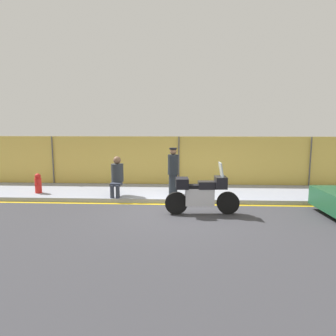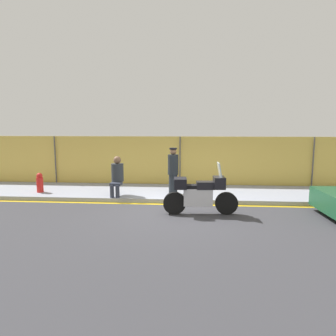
{
  "view_description": "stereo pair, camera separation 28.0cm",
  "coord_description": "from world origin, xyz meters",
  "px_view_note": "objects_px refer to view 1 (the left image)",
  "views": [
    {
      "loc": [
        0.17,
        -8.78,
        2.59
      ],
      "look_at": [
        -0.36,
        1.76,
        1.1
      ],
      "focal_mm": 32.0,
      "sensor_mm": 36.0,
      "label": 1
    },
    {
      "loc": [
        0.45,
        -8.76,
        2.59
      ],
      "look_at": [
        -0.36,
        1.76,
        1.1
      ],
      "focal_mm": 32.0,
      "sensor_mm": 36.0,
      "label": 2
    }
  ],
  "objects_px": {
    "fire_hydrant": "(38,183)",
    "motorcycle": "(202,193)",
    "officer_standing": "(173,171)",
    "person_seated_on_curb": "(117,174)"
  },
  "relations": [
    {
      "from": "fire_hydrant",
      "to": "officer_standing",
      "type": "bearing_deg",
      "value": 1.08
    },
    {
      "from": "motorcycle",
      "to": "person_seated_on_curb",
      "type": "distance_m",
      "value": 3.3
    },
    {
      "from": "person_seated_on_curb",
      "to": "fire_hydrant",
      "type": "height_order",
      "value": "person_seated_on_curb"
    },
    {
      "from": "motorcycle",
      "to": "person_seated_on_curb",
      "type": "xyz_separation_m",
      "value": [
        -2.86,
        1.63,
        0.28
      ]
    },
    {
      "from": "motorcycle",
      "to": "officer_standing",
      "type": "bearing_deg",
      "value": 111.01
    },
    {
      "from": "officer_standing",
      "to": "person_seated_on_curb",
      "type": "xyz_separation_m",
      "value": [
        -1.96,
        -0.34,
        -0.09
      ]
    },
    {
      "from": "fire_hydrant",
      "to": "motorcycle",
      "type": "bearing_deg",
      "value": -17.8
    },
    {
      "from": "officer_standing",
      "to": "fire_hydrant",
      "type": "relative_size",
      "value": 2.31
    },
    {
      "from": "motorcycle",
      "to": "person_seated_on_curb",
      "type": "height_order",
      "value": "motorcycle"
    },
    {
      "from": "officer_standing",
      "to": "person_seated_on_curb",
      "type": "distance_m",
      "value": 1.99
    }
  ]
}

